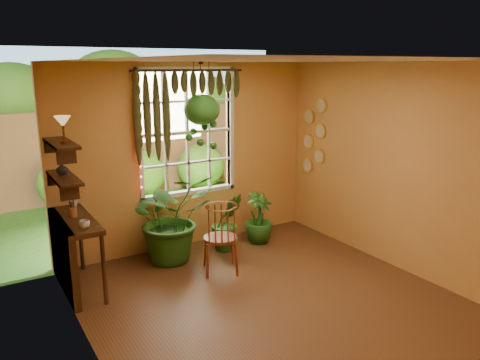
% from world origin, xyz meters
% --- Properties ---
extents(floor, '(4.50, 4.50, 0.00)m').
position_xyz_m(floor, '(0.00, 0.00, 0.00)').
color(floor, '#5B321A').
rests_on(floor, ground).
extents(ceiling, '(4.50, 4.50, 0.00)m').
position_xyz_m(ceiling, '(0.00, 0.00, 2.70)').
color(ceiling, white).
rests_on(ceiling, wall_back).
extents(wall_back, '(4.00, 0.00, 4.00)m').
position_xyz_m(wall_back, '(0.00, 2.25, 1.35)').
color(wall_back, gold).
rests_on(wall_back, floor).
extents(wall_left, '(0.00, 4.50, 4.50)m').
position_xyz_m(wall_left, '(-2.00, 0.00, 1.35)').
color(wall_left, gold).
rests_on(wall_left, floor).
extents(wall_right, '(0.00, 4.50, 4.50)m').
position_xyz_m(wall_right, '(2.00, 0.00, 1.35)').
color(wall_right, gold).
rests_on(wall_right, floor).
extents(window, '(1.52, 0.10, 1.86)m').
position_xyz_m(window, '(0.00, 2.28, 1.70)').
color(window, white).
rests_on(window, wall_back).
extents(valance_vine, '(1.70, 0.12, 1.10)m').
position_xyz_m(valance_vine, '(-0.08, 2.16, 2.28)').
color(valance_vine, '#3C2710').
rests_on(valance_vine, window).
extents(string_lights, '(0.03, 0.03, 1.54)m').
position_xyz_m(string_lights, '(-0.76, 2.19, 1.75)').
color(string_lights, '#FF2633').
rests_on(string_lights, window).
extents(wall_plates, '(0.04, 0.32, 1.10)m').
position_xyz_m(wall_plates, '(1.98, 1.79, 1.55)').
color(wall_plates, '#FFF0D0').
rests_on(wall_plates, wall_right).
extents(counter_ledge, '(0.40, 1.20, 0.90)m').
position_xyz_m(counter_ledge, '(-1.91, 1.60, 0.55)').
color(counter_ledge, '#3C2710').
rests_on(counter_ledge, floor).
extents(shelf_lower, '(0.25, 0.90, 0.04)m').
position_xyz_m(shelf_lower, '(-1.88, 1.60, 1.40)').
color(shelf_lower, '#3C2710').
rests_on(shelf_lower, wall_left).
extents(shelf_upper, '(0.25, 0.90, 0.04)m').
position_xyz_m(shelf_upper, '(-1.88, 1.60, 1.80)').
color(shelf_upper, '#3C2710').
rests_on(shelf_upper, wall_left).
extents(backyard, '(14.00, 10.00, 12.00)m').
position_xyz_m(backyard, '(0.24, 6.87, 1.28)').
color(backyard, '#284F16').
rests_on(backyard, ground).
extents(windsor_chair, '(0.57, 0.59, 1.17)m').
position_xyz_m(windsor_chair, '(-0.11, 1.11, 0.34)').
color(windsor_chair, brown).
rests_on(windsor_chair, floor).
extents(potted_plant_left, '(1.13, 0.98, 1.24)m').
position_xyz_m(potted_plant_left, '(-0.49, 1.81, 0.62)').
color(potted_plant_left, '#184F15').
rests_on(potted_plant_left, floor).
extents(potted_plant_mid, '(0.52, 0.44, 0.86)m').
position_xyz_m(potted_plant_mid, '(0.35, 1.74, 0.43)').
color(potted_plant_mid, '#184F15').
rests_on(potted_plant_mid, floor).
extents(potted_plant_right, '(0.54, 0.54, 0.78)m').
position_xyz_m(potted_plant_right, '(0.91, 1.75, 0.39)').
color(potted_plant_right, '#184F15').
rests_on(potted_plant_right, floor).
extents(hanging_basket, '(0.50, 0.50, 1.19)m').
position_xyz_m(hanging_basket, '(0.04, 1.87, 2.00)').
color(hanging_basket, black).
rests_on(hanging_basket, ceiling).
extents(cup_a, '(0.13, 0.13, 0.09)m').
position_xyz_m(cup_a, '(-1.78, 1.19, 0.95)').
color(cup_a, silver).
rests_on(cup_a, counter_ledge).
extents(cup_b, '(0.13, 0.13, 0.10)m').
position_xyz_m(cup_b, '(-1.72, 2.02, 0.95)').
color(cup_b, beige).
rests_on(cup_b, counter_ledge).
extents(brush_jar, '(0.10, 0.10, 0.35)m').
position_xyz_m(brush_jar, '(-1.80, 1.67, 1.04)').
color(brush_jar, brown).
rests_on(brush_jar, counter_ledge).
extents(shelf_vase, '(0.14, 0.14, 0.14)m').
position_xyz_m(shelf_vase, '(-1.87, 1.70, 1.49)').
color(shelf_vase, '#B2AD99').
rests_on(shelf_vase, shelf_lower).
extents(tiffany_lamp, '(0.18, 0.18, 0.30)m').
position_xyz_m(tiffany_lamp, '(-1.86, 1.47, 2.04)').
color(tiffany_lamp, '#573518').
rests_on(tiffany_lamp, shelf_upper).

